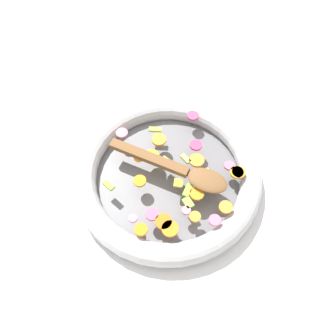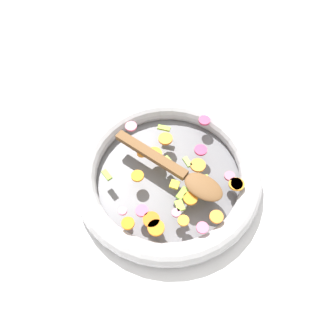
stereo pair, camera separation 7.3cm
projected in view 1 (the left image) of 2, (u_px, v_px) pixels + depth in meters
The scene contains 4 objects.
ground_plane at pixel (168, 179), 0.77m from camera, with size 4.00×4.00×0.00m, color silver.
skillet at pixel (168, 174), 0.76m from camera, with size 0.43×0.43×0.05m.
chopped_vegetables at pixel (180, 178), 0.71m from camera, with size 0.33×0.29×0.01m.
wooden_spoon at pixel (180, 170), 0.71m from camera, with size 0.25×0.20×0.01m.
Camera 1 is at (0.33, -0.18, 0.68)m, focal length 35.00 mm.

